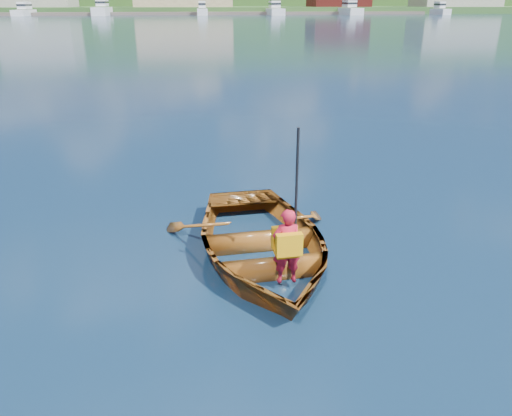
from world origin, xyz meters
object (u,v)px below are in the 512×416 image
rowboat (261,242)px  child_paddler (287,245)px  marina_yachts (193,10)px  dock (210,13)px

rowboat → child_paddler: size_ratio=2.02×
marina_yachts → child_paddler: bearing=-89.1°
dock → marina_yachts: (-4.68, -4.67, 0.97)m
child_paddler → dock: bearing=89.1°
rowboat → dock: size_ratio=0.03×
dock → rowboat: bearing=-91.0°
child_paddler → marina_yachts: (-2.23, 144.94, 0.74)m
rowboat → child_paddler: child_paddler is taller
rowboat → marina_yachts: 144.08m
dock → marina_yachts: bearing=-135.1°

